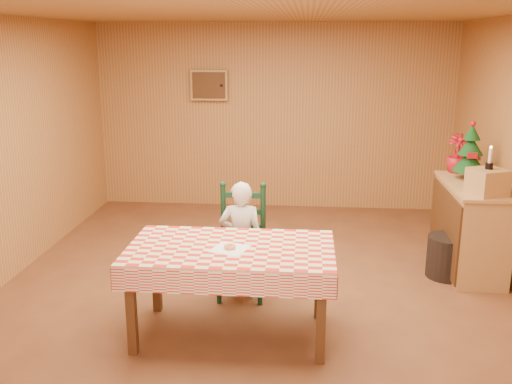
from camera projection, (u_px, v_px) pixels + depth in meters
ground at (254, 292)px, 5.52m from camera, size 6.00×6.00×0.00m
cabin_walls at (259, 97)px, 5.56m from camera, size 5.10×6.05×2.65m
dining_table at (231, 256)px, 4.56m from camera, size 1.66×0.96×0.77m
ladder_chair at (242, 244)px, 5.36m from camera, size 0.44×0.40×1.08m
seated_child at (241, 240)px, 5.29m from camera, size 0.41×0.27×1.12m
napkin at (230, 249)px, 4.49m from camera, size 0.33×0.33×0.00m
donut at (230, 247)px, 4.48m from camera, size 0.10×0.10×0.03m
shelf_unit at (469, 227)px, 5.96m from camera, size 0.54×1.24×0.93m
crate at (487, 182)px, 5.42m from camera, size 0.39×0.39×0.25m
christmas_tree at (470, 153)px, 6.01m from camera, size 0.34×0.34×0.62m
flower_arrangement at (458, 153)px, 6.32m from camera, size 0.25×0.25×0.43m
candle_set at (489, 162)px, 5.37m from camera, size 0.07×0.07×0.22m
storage_bin at (448, 257)px, 5.83m from camera, size 0.45×0.45×0.43m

